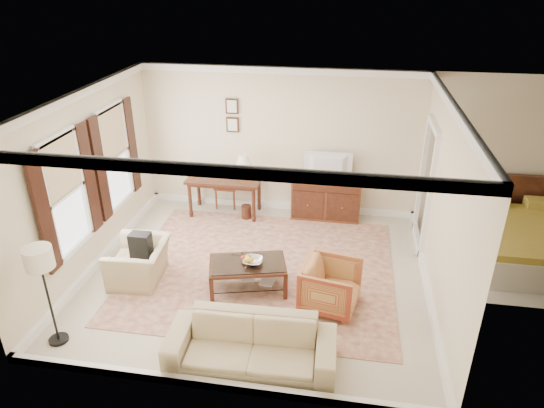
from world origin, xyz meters
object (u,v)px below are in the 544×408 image
(coffee_table, at_px, (248,269))
(striped_armchair, at_px, (331,284))
(writing_desk, at_px, (225,183))
(tv, at_px, (328,158))
(club_armchair, at_px, (139,256))
(sofa, at_px, (251,338))
(sideboard, at_px, (326,198))

(coffee_table, height_order, striped_armchair, striped_armchair)
(writing_desk, distance_m, tv, 2.11)
(club_armchair, relative_size, sofa, 0.46)
(writing_desk, height_order, coffee_table, writing_desk)
(writing_desk, distance_m, club_armchair, 2.61)
(writing_desk, xyz_separation_m, coffee_table, (0.99, -2.48, -0.30))
(coffee_table, bearing_deg, club_armchair, -179.82)
(sofa, bearing_deg, striped_armchair, 53.65)
(sideboard, distance_m, coffee_table, 2.84)
(sideboard, height_order, tv, tv)
(coffee_table, bearing_deg, writing_desk, 111.87)
(tv, relative_size, sofa, 0.42)
(sideboard, bearing_deg, tv, -90.00)
(sideboard, height_order, coffee_table, sideboard)
(striped_armchair, height_order, club_armchair, club_armchair)
(striped_armchair, distance_m, club_armchair, 3.06)
(striped_armchair, bearing_deg, tv, 15.98)
(tv, height_order, club_armchair, tv)
(writing_desk, xyz_separation_m, club_armchair, (-0.77, -2.48, -0.26))
(tv, distance_m, coffee_table, 2.96)
(club_armchair, distance_m, sofa, 2.64)
(writing_desk, xyz_separation_m, tv, (2.02, 0.15, 0.59))
(sideboard, xyz_separation_m, tv, (0.00, -0.02, 0.86))
(coffee_table, relative_size, club_armchair, 1.33)
(sideboard, distance_m, club_armchair, 3.86)
(writing_desk, bearing_deg, club_armchair, -107.32)
(writing_desk, bearing_deg, coffee_table, -68.13)
(sideboard, bearing_deg, striped_armchair, -84.89)
(writing_desk, bearing_deg, sofa, -71.26)
(sideboard, xyz_separation_m, club_armchair, (-2.80, -2.66, 0.01))
(coffee_table, distance_m, sofa, 1.59)
(coffee_table, bearing_deg, sideboard, 68.83)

